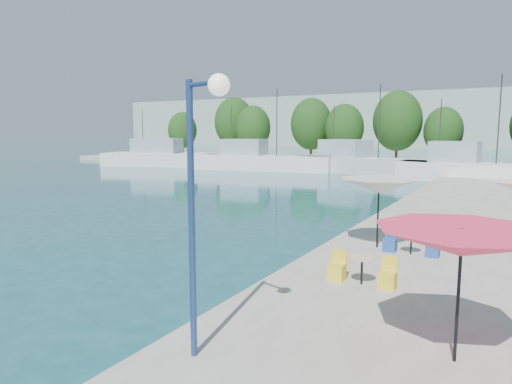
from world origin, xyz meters
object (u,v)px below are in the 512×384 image
Objects in this scene: umbrella_pink at (461,242)px; trawler_02 at (260,161)px; trawler_03 at (361,164)px; street_lamp at (202,169)px; trawler_01 at (175,158)px; trawler_04 at (474,171)px; umbrella_white at (379,186)px.

trawler_02 is at bearing 123.28° from umbrella_pink.
street_lamp is at bearing -58.10° from trawler_03.
trawler_02 and trawler_03 have the same top height.
street_lamp is at bearing -69.26° from trawler_01.
trawler_04 is at bearing 93.81° from umbrella_pink.
umbrella_white is (11.15, -34.98, 1.75)m from trawler_03.
umbrella_white is (-0.81, -31.24, 1.75)m from trawler_04.
umbrella_white is (-3.39, 7.46, 0.02)m from umbrella_pink.
umbrella_pink is at bearing -52.56° from trawler_03.
umbrella_white is at bearing -62.98° from trawler_02.
umbrella_pink is (2.58, -38.69, 1.72)m from trawler_04.
trawler_04 is at bearing 88.51° from umbrella_white.
trawler_01 is at bearing 134.63° from umbrella_pink.
trawler_03 is 36.76m from umbrella_white.
trawler_03 is at bearing 107.68° from umbrella_white.
umbrella_pink is 4.69m from street_lamp.
street_lamp is (-1.34, -40.93, 3.02)m from trawler_04.
trawler_03 is 44.89m from umbrella_pink.
umbrella_white is (23.30, -33.21, 1.75)m from trawler_02.
trawler_02 is 40.61m from umbrella_white.
umbrella_pink is at bearing -64.76° from trawler_02.
trawler_02 is at bearing -153.19° from trawler_03.
trawler_02 is 5.80× the size of umbrella_pink.
trawler_01 is 56.26m from street_lamp.
trawler_01 is 37.64m from trawler_04.
trawler_01 is at bearing -177.52° from trawler_04.
trawler_03 is at bearing 168.14° from trawler_04.
trawler_03 is at bearing 108.91° from umbrella_pink.
umbrella_white reaches higher than umbrella_pink.
trawler_01 is at bearing 146.50° from street_lamp.
street_lamp is at bearing -93.15° from umbrella_white.
trawler_03 is (25.63, 1.75, 0.00)m from trawler_01.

